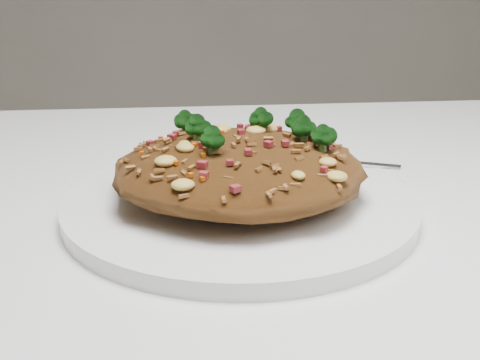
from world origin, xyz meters
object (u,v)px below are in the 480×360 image
(dining_table, at_px, (282,324))
(plate, at_px, (240,205))
(fork, at_px, (323,160))
(fried_rice, at_px, (240,161))

(dining_table, distance_m, plate, 0.11)
(dining_table, xyz_separation_m, plate, (-0.03, 0.03, 0.10))
(plate, bearing_deg, dining_table, -42.78)
(dining_table, height_order, fork, fork)
(dining_table, bearing_deg, fried_rice, 136.19)
(dining_table, xyz_separation_m, fried_rice, (-0.03, 0.03, 0.14))
(dining_table, bearing_deg, fork, 64.48)
(dining_table, height_order, plate, plate)
(plate, bearing_deg, fork, 43.41)
(fried_rice, bearing_deg, fork, 43.32)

